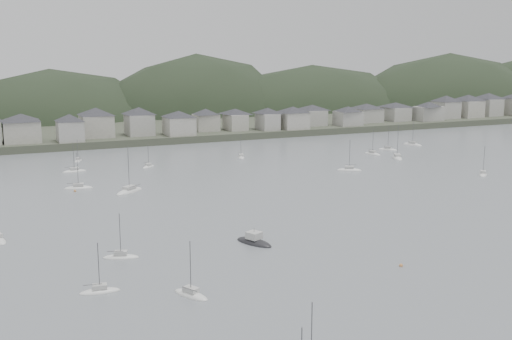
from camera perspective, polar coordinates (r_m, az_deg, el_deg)
name	(u,v)px	position (r m, az deg, el deg)	size (l,w,h in m)	color
ground	(441,282)	(108.01, 16.83, -9.91)	(900.00, 900.00, 0.00)	slate
far_shore_land	(105,115)	(378.28, -13.87, 4.98)	(900.00, 250.00, 3.00)	#383D2D
forested_ridge	(123,141)	(355.72, -12.26, 2.63)	(851.55, 103.94, 102.57)	black
waterfront_town	(260,117)	(285.99, 0.33, 4.98)	(451.48, 28.46, 12.92)	#9D9C8F
sailboat_lead	(397,158)	(228.49, 12.96, 1.10)	(7.04, 10.06, 13.22)	silver
moored_fleet	(208,203)	(155.49, -4.45, -3.10)	(226.00, 171.11, 13.63)	silver
motor_launch_far	(254,242)	(123.40, -0.18, -6.70)	(6.46, 9.43, 4.10)	black
mooring_buoys	(188,210)	(149.01, -6.31, -3.75)	(176.13, 117.23, 0.70)	#C68042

